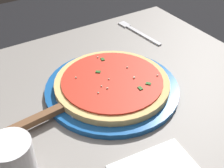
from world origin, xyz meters
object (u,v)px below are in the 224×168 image
pizza (112,83)px  pizza_server (53,112)px  cup_tall_drink (14,164)px  serving_plate (112,88)px  fork (137,32)px

pizza → pizza_server: pizza is taller
pizza_server → cup_tall_drink: bearing=44.9°
pizza → cup_tall_drink: 0.30m
serving_plate → cup_tall_drink: (0.27, 0.13, 0.04)m
serving_plate → cup_tall_drink: 0.31m
pizza → fork: size_ratio=1.45×
pizza → cup_tall_drink: size_ratio=2.71×
serving_plate → pizza: size_ratio=1.17×
cup_tall_drink → fork: bearing=-145.7°
cup_tall_drink → pizza_server: bearing=-135.1°
pizza_server → cup_tall_drink: 0.17m
pizza_server → cup_tall_drink: cup_tall_drink is taller
pizza_server → fork: pizza_server is taller
pizza → pizza_server: bearing=5.4°
pizza → pizza_server: size_ratio=1.22×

